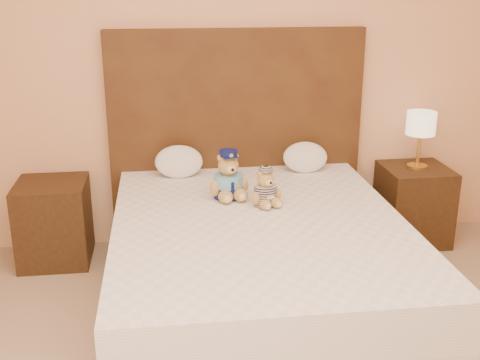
# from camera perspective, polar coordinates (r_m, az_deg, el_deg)

# --- Properties ---
(bed) EXTENTS (1.60, 2.00, 0.55)m
(bed) POSITION_cam_1_polar(r_m,az_deg,el_deg) (3.43, 1.83, -8.05)
(bed) COLOR white
(bed) RESTS_ON ground
(headboard) EXTENTS (1.75, 0.08, 1.50)m
(headboard) POSITION_cam_1_polar(r_m,az_deg,el_deg) (4.20, -0.34, 3.96)
(headboard) COLOR #483115
(headboard) RESTS_ON ground
(nightstand_left) EXTENTS (0.45, 0.45, 0.55)m
(nightstand_left) POSITION_cam_1_polar(r_m,az_deg,el_deg) (4.19, -17.21, -3.83)
(nightstand_left) COLOR #392412
(nightstand_left) RESTS_ON ground
(nightstand_right) EXTENTS (0.45, 0.45, 0.55)m
(nightstand_right) POSITION_cam_1_polar(r_m,az_deg,el_deg) (4.48, 16.10, -2.22)
(nightstand_right) COLOR #392412
(nightstand_right) RESTS_ON ground
(lamp) EXTENTS (0.20, 0.20, 0.40)m
(lamp) POSITION_cam_1_polar(r_m,az_deg,el_deg) (4.32, 16.78, 4.91)
(lamp) COLOR gold
(lamp) RESTS_ON nightstand_right
(teddy_police) EXTENTS (0.30, 0.29, 0.29)m
(teddy_police) POSITION_cam_1_polar(r_m,az_deg,el_deg) (3.60, -1.11, 0.51)
(teddy_police) COLOR #A77D41
(teddy_police) RESTS_ON bed
(teddy_prisoner) EXTENTS (0.25, 0.25, 0.22)m
(teddy_prisoner) POSITION_cam_1_polar(r_m,az_deg,el_deg) (3.49, 2.44, -0.69)
(teddy_prisoner) COLOR #A77D41
(teddy_prisoner) RESTS_ON bed
(pillow_left) EXTENTS (0.32, 0.21, 0.22)m
(pillow_left) POSITION_cam_1_polar(r_m,az_deg,el_deg) (4.02, -5.82, 1.89)
(pillow_left) COLOR white
(pillow_left) RESTS_ON bed
(pillow_right) EXTENTS (0.31, 0.20, 0.22)m
(pillow_right) POSITION_cam_1_polar(r_m,az_deg,el_deg) (4.14, 6.21, 2.29)
(pillow_right) COLOR white
(pillow_right) RESTS_ON bed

